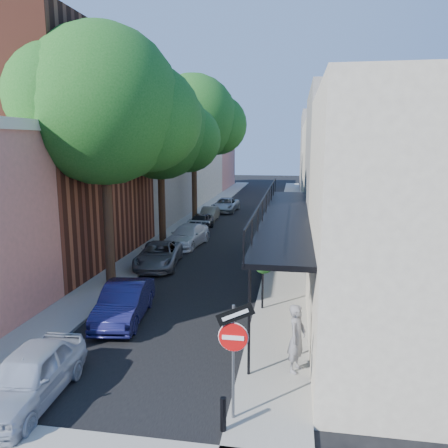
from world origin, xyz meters
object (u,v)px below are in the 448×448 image
at_px(sign_post, 234,342).
at_px(parked_car_d, 188,236).
at_px(parked_car_b, 124,302).
at_px(parked_car_e, 200,222).
at_px(oak_near, 115,109).
at_px(oak_far, 200,120).
at_px(parked_car_c, 159,255).
at_px(parked_car_f, 209,214).
at_px(parked_car_g, 225,205).
at_px(bollard, 223,414).
at_px(pedestrian, 297,338).
at_px(oak_mid, 167,133).
at_px(parked_car_a, 29,376).

xyz_separation_m(sign_post, parked_car_d, (-5.37, 17.19, -1.38)).
xyz_separation_m(parked_car_b, parked_car_e, (-0.86, 17.00, -0.06)).
relative_size(parked_car_b, parked_car_e, 1.14).
height_order(sign_post, parked_car_d, sign_post).
height_order(parked_car_b, parked_car_d, parked_car_b).
distance_m(oak_near, parked_car_b, 8.39).
bearing_deg(oak_near, sign_post, -54.91).
xyz_separation_m(oak_far, parked_car_d, (1.14, -9.11, -7.60)).
height_order(oak_far, parked_car_c, oak_far).
height_order(oak_near, parked_car_f, oak_near).
bearing_deg(parked_car_g, oak_near, -91.14).
bearing_deg(sign_post, bollard, -108.56).
bearing_deg(pedestrian, parked_car_e, 41.05).
bearing_deg(oak_far, parked_car_f, -6.13).
bearing_deg(parked_car_b, oak_mid, 91.42).
distance_m(parked_car_b, parked_car_d, 11.87).
bearing_deg(bollard, parked_car_d, 106.45).
xyz_separation_m(oak_far, parked_car_b, (1.70, -20.97, -7.57)).
distance_m(parked_car_a, pedestrian, 7.08).
bearing_deg(sign_post, oak_near, 125.09).
bearing_deg(parked_car_f, parked_car_c, -90.74).
relative_size(oak_mid, oak_far, 0.86).
xyz_separation_m(parked_car_f, parked_car_g, (0.53, 5.22, 0.06)).
bearing_deg(oak_far, oak_mid, -90.41).
bearing_deg(sign_post, parked_car_g, 99.44).
bearing_deg(parked_car_b, parked_car_c, 90.53).
height_order(oak_far, parked_car_g, oak_far).
bearing_deg(sign_post, parked_car_d, 107.36).
height_order(parked_car_d, parked_car_g, parked_car_d).
bearing_deg(parked_car_d, oak_near, -90.90).
xyz_separation_m(bollard, parked_car_f, (-5.60, 26.69, 0.06)).
distance_m(sign_post, parked_car_b, 7.31).
relative_size(oak_near, parked_car_a, 2.86).
relative_size(sign_post, parked_car_a, 0.75).
xyz_separation_m(sign_post, pedestrian, (1.44, 2.45, -0.94)).
distance_m(bollard, oak_near, 13.78).
bearing_deg(oak_near, parked_car_e, 86.25).
xyz_separation_m(parked_car_c, parked_car_g, (0.52, 19.06, 0.02)).
distance_m(oak_far, parked_car_f, 7.71).
bearing_deg(parked_car_a, parked_car_c, 89.69).
xyz_separation_m(oak_far, parked_car_a, (1.30, -26.25, -7.58)).
distance_m(parked_car_b, pedestrian, 6.90).
xyz_separation_m(oak_near, parked_car_d, (1.15, 7.90, -7.22)).
height_order(oak_far, parked_car_a, oak_far).
height_order(oak_far, parked_car_f, oak_far).
bearing_deg(parked_car_f, sign_post, -78.41).
bearing_deg(parked_car_a, oak_near, 95.31).
xyz_separation_m(parked_car_c, parked_car_d, (0.37, 4.82, 0.03)).
xyz_separation_m(sign_post, oak_far, (-6.51, 26.30, 6.22)).
distance_m(sign_post, pedestrian, 2.99).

